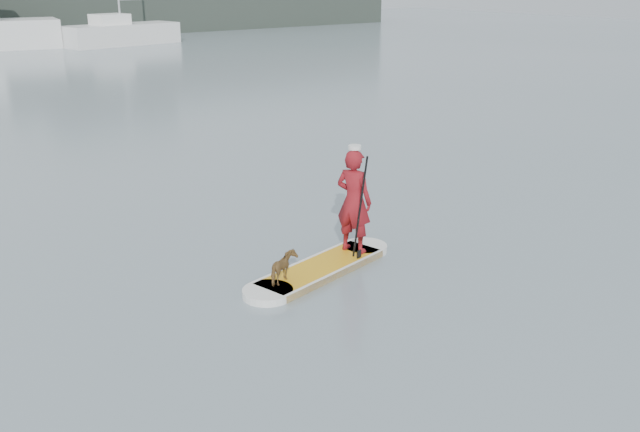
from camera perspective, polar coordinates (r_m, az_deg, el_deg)
ground at (r=8.39m, az=6.94°, el=-15.98°), size 140.00×140.00×0.00m
paddleboard at (r=12.00m, az=0.00°, el=-4.25°), size 3.25×1.31×0.12m
paddler at (r=12.31m, az=2.73°, el=1.20°), size 0.64×0.78×1.84m
white_cap at (r=12.05m, az=2.80°, el=5.52°), size 0.22×0.22×0.07m
dog at (r=11.27m, az=-2.95°, el=-4.17°), size 0.64×0.51×0.49m
paddle at (r=12.07m, az=3.20°, el=-0.38°), size 0.10×0.30×2.00m
sailboat_e at (r=52.33m, az=-15.67°, el=13.95°), size 8.29×3.82×11.57m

